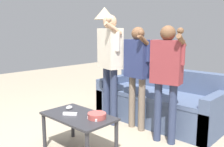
{
  "coord_description": "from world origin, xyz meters",
  "views": [
    {
      "loc": [
        2.14,
        -1.86,
        1.39
      ],
      "look_at": [
        0.08,
        0.34,
        0.88
      ],
      "focal_mm": 39.44,
      "sensor_mm": 36.0,
      "label": 1
    }
  ],
  "objects_px": {
    "snack_bowl": "(97,116)",
    "player_left": "(110,56)",
    "player_right": "(167,71)",
    "game_remote_wand_spare": "(91,115)",
    "floor_lamp": "(105,19)",
    "coffee_table": "(79,121)",
    "couch": "(159,103)",
    "game_remote_wand_near": "(70,114)",
    "game_remote_wand_far": "(100,118)",
    "player_center": "(137,66)",
    "game_remote_nunchuk": "(69,108)"
  },
  "relations": [
    {
      "from": "snack_bowl",
      "to": "player_left",
      "type": "relative_size",
      "value": 0.13
    },
    {
      "from": "player_right",
      "to": "game_remote_wand_spare",
      "type": "bearing_deg",
      "value": -117.64
    },
    {
      "from": "floor_lamp",
      "to": "player_right",
      "type": "xyz_separation_m",
      "value": [
        1.73,
        -0.67,
        -0.69
      ]
    },
    {
      "from": "coffee_table",
      "to": "snack_bowl",
      "type": "relative_size",
      "value": 4.14
    },
    {
      "from": "player_left",
      "to": "player_right",
      "type": "distance_m",
      "value": 0.98
    },
    {
      "from": "couch",
      "to": "game_remote_wand_near",
      "type": "relative_size",
      "value": 12.73
    },
    {
      "from": "game_remote_wand_near",
      "to": "floor_lamp",
      "type": "bearing_deg",
      "value": 123.05
    },
    {
      "from": "coffee_table",
      "to": "game_remote_wand_far",
      "type": "distance_m",
      "value": 0.3
    },
    {
      "from": "player_center",
      "to": "floor_lamp",
      "type": "bearing_deg",
      "value": 154.88
    },
    {
      "from": "couch",
      "to": "player_left",
      "type": "bearing_deg",
      "value": -130.11
    },
    {
      "from": "player_left",
      "to": "game_remote_wand_near",
      "type": "relative_size",
      "value": 10.78
    },
    {
      "from": "coffee_table",
      "to": "game_remote_wand_spare",
      "type": "distance_m",
      "value": 0.18
    },
    {
      "from": "snack_bowl",
      "to": "game_remote_wand_spare",
      "type": "bearing_deg",
      "value": -173.8
    },
    {
      "from": "couch",
      "to": "coffee_table",
      "type": "xyz_separation_m",
      "value": [
        -0.11,
        -1.53,
        0.09
      ]
    },
    {
      "from": "couch",
      "to": "game_remote_wand_spare",
      "type": "xyz_separation_m",
      "value": [
        0.03,
        -1.47,
        0.18
      ]
    },
    {
      "from": "snack_bowl",
      "to": "player_left",
      "type": "bearing_deg",
      "value": 125.8
    },
    {
      "from": "couch",
      "to": "player_center",
      "type": "xyz_separation_m",
      "value": [
        -0.06,
        -0.51,
        0.63
      ]
    },
    {
      "from": "player_center",
      "to": "game_remote_wand_near",
      "type": "xyz_separation_m",
      "value": [
        -0.13,
        -1.08,
        -0.45
      ]
    },
    {
      "from": "player_left",
      "to": "game_remote_wand_spare",
      "type": "distance_m",
      "value": 1.16
    },
    {
      "from": "floor_lamp",
      "to": "game_remote_wand_near",
      "type": "xyz_separation_m",
      "value": [
        1.07,
        -1.65,
        -1.15
      ]
    },
    {
      "from": "floor_lamp",
      "to": "game_remote_wand_far",
      "type": "xyz_separation_m",
      "value": [
        1.42,
        -1.51,
        -1.15
      ]
    },
    {
      "from": "game_remote_nunchuk",
      "to": "game_remote_wand_far",
      "type": "bearing_deg",
      "value": 1.58
    },
    {
      "from": "player_center",
      "to": "game_remote_wand_near",
      "type": "bearing_deg",
      "value": -96.68
    },
    {
      "from": "game_remote_wand_near",
      "to": "snack_bowl",
      "type": "bearing_deg",
      "value": 24.68
    },
    {
      "from": "coffee_table",
      "to": "game_remote_wand_far",
      "type": "height_order",
      "value": "game_remote_wand_far"
    },
    {
      "from": "player_left",
      "to": "player_center",
      "type": "bearing_deg",
      "value": 11.03
    },
    {
      "from": "couch",
      "to": "game_remote_wand_spare",
      "type": "bearing_deg",
      "value": -88.84
    },
    {
      "from": "player_center",
      "to": "player_right",
      "type": "xyz_separation_m",
      "value": [
        0.53,
        -0.11,
        0.01
      ]
    },
    {
      "from": "floor_lamp",
      "to": "player_center",
      "type": "xyz_separation_m",
      "value": [
        1.2,
        -0.56,
        -0.7
      ]
    },
    {
      "from": "couch",
      "to": "game_remote_wand_spare",
      "type": "distance_m",
      "value": 1.48
    },
    {
      "from": "coffee_table",
      "to": "player_left",
      "type": "xyz_separation_m",
      "value": [
        -0.39,
        0.93,
        0.64
      ]
    },
    {
      "from": "snack_bowl",
      "to": "couch",
      "type": "bearing_deg",
      "value": 94.61
    },
    {
      "from": "snack_bowl",
      "to": "coffee_table",
      "type": "bearing_deg",
      "value": -162.23
    },
    {
      "from": "coffee_table",
      "to": "player_center",
      "type": "relative_size",
      "value": 0.58
    },
    {
      "from": "couch",
      "to": "game_remote_wand_far",
      "type": "xyz_separation_m",
      "value": [
        0.16,
        -1.46,
        0.18
      ]
    },
    {
      "from": "game_remote_wand_far",
      "to": "player_left",
      "type": "bearing_deg",
      "value": 127.65
    },
    {
      "from": "floor_lamp",
      "to": "player_left",
      "type": "height_order",
      "value": "floor_lamp"
    },
    {
      "from": "game_remote_nunchuk",
      "to": "floor_lamp",
      "type": "xyz_separation_m",
      "value": [
        -0.9,
        1.53,
        1.14
      ]
    },
    {
      "from": "snack_bowl",
      "to": "floor_lamp",
      "type": "height_order",
      "value": "floor_lamp"
    },
    {
      "from": "coffee_table",
      "to": "player_right",
      "type": "relative_size",
      "value": 0.58
    },
    {
      "from": "snack_bowl",
      "to": "player_center",
      "type": "height_order",
      "value": "player_center"
    },
    {
      "from": "game_remote_nunchuk",
      "to": "game_remote_wand_near",
      "type": "relative_size",
      "value": 0.58
    },
    {
      "from": "game_remote_nunchuk",
      "to": "player_left",
      "type": "bearing_deg",
      "value": 99.42
    },
    {
      "from": "coffee_table",
      "to": "player_left",
      "type": "distance_m",
      "value": 1.2
    },
    {
      "from": "coffee_table",
      "to": "player_center",
      "type": "distance_m",
      "value": 1.15
    },
    {
      "from": "game_remote_wand_spare",
      "to": "game_remote_wand_near",
      "type": "bearing_deg",
      "value": -148.86
    },
    {
      "from": "couch",
      "to": "game_remote_wand_near",
      "type": "bearing_deg",
      "value": -96.56
    },
    {
      "from": "game_remote_nunchuk",
      "to": "couch",
      "type": "bearing_deg",
      "value": 76.39
    },
    {
      "from": "floor_lamp",
      "to": "game_remote_wand_spare",
      "type": "bearing_deg",
      "value": -49.76
    },
    {
      "from": "player_center",
      "to": "game_remote_wand_spare",
      "type": "distance_m",
      "value": 1.06
    }
  ]
}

